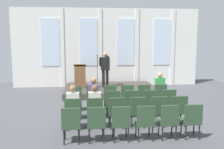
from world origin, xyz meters
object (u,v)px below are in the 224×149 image
Objects in this scene: speaker at (105,67)px; chair_r3_c5 at (192,119)px; mic_stand at (98,80)px; chair_r3_c4 at (168,120)px; audience_r0_c5 at (159,88)px; chair_r1_c5 at (168,101)px; chair_r3_c0 at (71,123)px; chair_r0_c2 at (110,96)px; chair_r2_c4 at (158,109)px; chair_r0_c0 at (76,96)px; chair_r0_c3 at (127,95)px; chair_r3_c2 at (121,121)px; chair_r0_c5 at (160,95)px; chair_r1_c0 at (75,103)px; chair_r3_c1 at (96,122)px; chair_r1_c1 at (94,103)px; audience_r1_c1 at (94,96)px; chair_r2_c3 at (137,110)px; lectern at (80,76)px; chair_r1_c4 at (150,101)px; chair_r3_c3 at (145,120)px; chair_r0_c4 at (143,95)px; chair_r2_c0 at (73,112)px; chair_r1_c3 at (131,102)px; chair_r0_c1 at (93,96)px; chair_r1_c2 at (113,102)px; audience_r2_c0 at (73,105)px; chair_r2_c1 at (95,111)px; chair_r2_c2 at (116,110)px; chair_r2_c5 at (178,109)px.

speaker reaches higher than chair_r3_c5.
mic_stand is 6.29m from chair_r3_c4.
chair_r1_c5 is at bearing -90.00° from audience_r0_c5.
speaker is at bearing 77.73° from chair_r3_c0.
chair_r3_c0 is 3.11m from chair_r3_c5.
chair_r0_c2 is at bearing 66.87° from chair_r3_c0.
chair_r1_c5 is 1.00× the size of chair_r2_c4.
chair_r0_c0 is at bearing 180.00° from chair_r0_c2.
chair_r3_c2 is at bearing -102.05° from chair_r0_c3.
audience_r0_c5 is 4.32m from chair_r3_c0.
chair_r0_c5 is at bearing 0.00° from chair_r0_c2.
chair_r1_c0 and chair_r3_c1 have the same top height.
chair_r1_c1 is at bearing 107.76° from chair_r3_c2.
chair_r1_c0 is at bearing -162.66° from chair_r0_c5.
audience_r0_c5 is (3.11, 0.08, 0.22)m from chair_r0_c0.
chair_r0_c3 is 1.00× the size of chair_r0_c5.
chair_r3_c0 is at bearing -113.13° from chair_r0_c2.
audience_r1_c1 is at bearing -160.28° from chair_r0_c5.
chair_r1_c0 and chair_r2_c3 have the same top height.
lectern is 1.23× the size of chair_r1_c4.
chair_r3_c1 is at bearing 180.00° from chair_r3_c3.
chair_r0_c0 is 0.68× the size of audience_r0_c5.
chair_r2_c0 is (-2.49, -1.94, 0.00)m from chair_r0_c4.
speaker reaches higher than audience_r0_c5.
chair_r1_c3 is 1.00× the size of chair_r1_c5.
chair_r0_c4 and chair_r3_c1 have the same top height.
mic_stand is 5.20m from chair_r2_c3.
speaker reaches higher than chair_r1_c3.
mic_stand is 1.65× the size of chair_r3_c2.
chair_r0_c1 and chair_r3_c0 have the same top height.
chair_r2_c0 is at bearing -152.51° from chair_r1_c3.
chair_r1_c3 and chair_r2_c4 have the same top height.
speaker reaches higher than chair_r1_c1.
chair_r0_c4 is 1.58m from chair_r1_c2.
chair_r0_c4 is 1.00× the size of chair_r1_c4.
chair_r3_c4 is at bearing -37.97° from chair_r1_c0.
chair_r3_c5 is (3.11, -2.91, 0.00)m from chair_r0_c0.
chair_r3_c2 is (-1.87, -1.94, 0.00)m from chair_r1_c5.
audience_r2_c0 is (-1.87, -1.86, 0.19)m from chair_r0_c3.
audience_r2_c0 is 1.38× the size of chair_r2_c1.
chair_r2_c2 and chair_r2_c3 have the same top height.
chair_r0_c3 is (1.76, -3.01, -0.29)m from lectern.
chair_r0_c4 and chair_r2_c5 have the same top height.
chair_r2_c0 is 1.00× the size of chair_r2_c5.
chair_r1_c2 is at bearing 180.00° from chair_r1_c3.
chair_r3_c0 is at bearing -102.05° from chair_r0_c1.
chair_r0_c5 is 1.00× the size of chair_r2_c5.
chair_r1_c3 is (1.24, -0.97, 0.00)m from chair_r0_c1.
chair_r0_c3 is 1.00× the size of chair_r1_c0.
audience_r2_c0 is at bearing -148.07° from audience_r0_c5.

